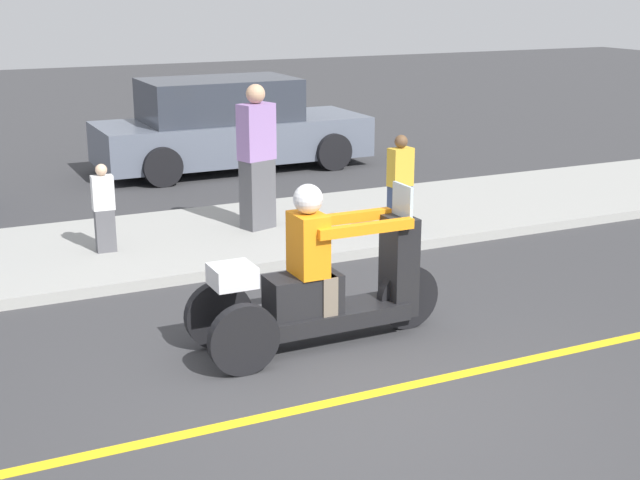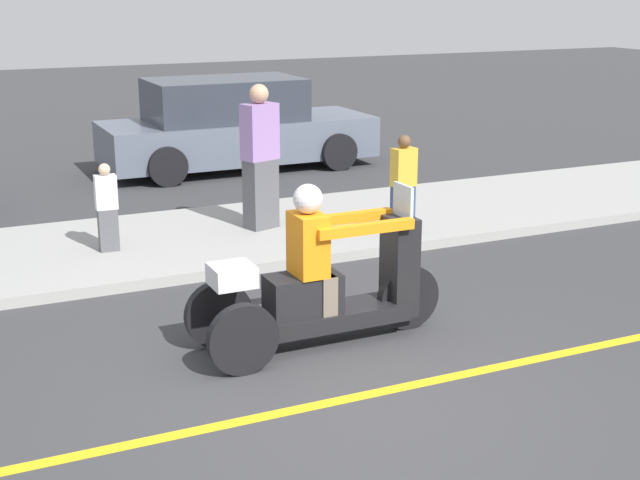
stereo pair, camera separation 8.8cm
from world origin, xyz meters
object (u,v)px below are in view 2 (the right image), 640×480
(spectator_near_curb, at_px, (260,160))
(parked_car_lot_center, at_px, (234,127))
(motorcycle_trike, at_px, (320,288))
(spectator_mid_group, at_px, (107,209))
(spectator_far_back, at_px, (403,186))

(spectator_near_curb, bearing_deg, parked_car_lot_center, 74.79)
(motorcycle_trike, relative_size, spectator_near_curb, 1.30)
(motorcycle_trike, height_order, parked_car_lot_center, parked_car_lot_center)
(spectator_near_curb, bearing_deg, spectator_mid_group, -174.16)
(spectator_mid_group, bearing_deg, motorcycle_trike, -70.42)
(spectator_far_back, height_order, parked_car_lot_center, parked_car_lot_center)
(parked_car_lot_center, bearing_deg, motorcycle_trike, -104.15)
(motorcycle_trike, height_order, spectator_mid_group, motorcycle_trike)
(motorcycle_trike, relative_size, spectator_far_back, 1.91)
(spectator_mid_group, height_order, spectator_far_back, spectator_far_back)
(spectator_mid_group, height_order, parked_car_lot_center, parked_car_lot_center)
(motorcycle_trike, distance_m, spectator_near_curb, 3.64)
(motorcycle_trike, xyz_separation_m, spectator_far_back, (2.31, 2.54, 0.18))
(parked_car_lot_center, bearing_deg, spectator_mid_group, -125.10)
(spectator_near_curb, xyz_separation_m, spectator_far_back, (1.50, -0.98, -0.28))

